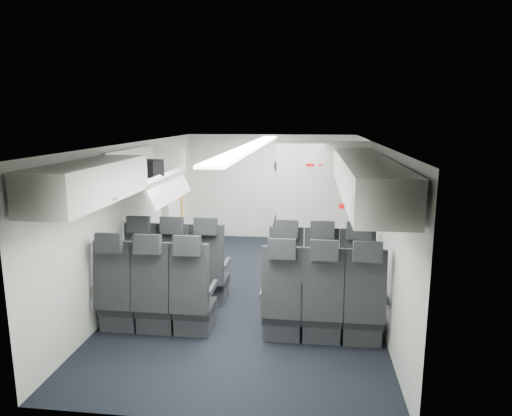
% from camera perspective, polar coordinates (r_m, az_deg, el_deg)
% --- Properties ---
extents(cabin_shell, '(3.41, 6.01, 2.16)m').
position_cam_1_polar(cabin_shell, '(6.51, -0.42, -0.91)').
color(cabin_shell, black).
rests_on(cabin_shell, ground).
extents(seat_row_front, '(3.33, 0.56, 1.24)m').
position_cam_1_polar(seat_row_front, '(6.20, -1.04, -8.49)').
color(seat_row_front, black).
rests_on(seat_row_front, cabin_shell).
extents(seat_row_mid, '(3.33, 0.56, 1.24)m').
position_cam_1_polar(seat_row_mid, '(5.37, -2.39, -11.72)').
color(seat_row_mid, black).
rests_on(seat_row_mid, cabin_shell).
extents(overhead_bin_left_rear, '(0.53, 1.80, 0.40)m').
position_cam_1_polar(overhead_bin_left_rear, '(4.88, -20.11, 3.04)').
color(overhead_bin_left_rear, white).
rests_on(overhead_bin_left_rear, cabin_shell).
extents(overhead_bin_left_front_open, '(0.64, 1.70, 0.72)m').
position_cam_1_polar(overhead_bin_left_front_open, '(6.51, -13.45, 4.25)').
color(overhead_bin_left_front_open, '#9E9E93').
rests_on(overhead_bin_left_front_open, cabin_shell).
extents(overhead_bin_right_rear, '(0.53, 1.80, 0.40)m').
position_cam_1_polar(overhead_bin_right_rear, '(4.40, 14.54, 2.51)').
color(overhead_bin_right_rear, white).
rests_on(overhead_bin_right_rear, cabin_shell).
extents(overhead_bin_right_front, '(0.53, 1.70, 0.40)m').
position_cam_1_polar(overhead_bin_right_front, '(6.12, 12.43, 5.02)').
color(overhead_bin_right_front, white).
rests_on(overhead_bin_right_front, cabin_shell).
extents(bulkhead_partition, '(1.40, 0.15, 2.13)m').
position_cam_1_polar(bulkhead_partition, '(7.25, 8.09, -0.14)').
color(bulkhead_partition, silver).
rests_on(bulkhead_partition, cabin_shell).
extents(galley_unit, '(0.85, 0.52, 1.90)m').
position_cam_1_polar(galley_unit, '(9.16, 7.66, 1.48)').
color(galley_unit, '#939399').
rests_on(galley_unit, cabin_shell).
extents(boarding_door, '(0.12, 1.27, 1.86)m').
position_cam_1_polar(boarding_door, '(8.38, -10.24, 0.50)').
color(boarding_door, silver).
rests_on(boarding_door, cabin_shell).
extents(flight_attendant, '(0.61, 0.75, 1.76)m').
position_cam_1_polar(flight_attendant, '(8.33, 3.64, 0.06)').
color(flight_attendant, black).
rests_on(flight_attendant, ground).
extents(carry_on_bag, '(0.44, 0.35, 0.23)m').
position_cam_1_polar(carry_on_bag, '(6.39, -13.50, 4.87)').
color(carry_on_bag, black).
rests_on(carry_on_bag, overhead_bin_left_front_open).
extents(papers, '(0.19, 0.04, 0.13)m').
position_cam_1_polar(papers, '(8.23, 4.96, 1.36)').
color(papers, white).
rests_on(papers, flight_attendant).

